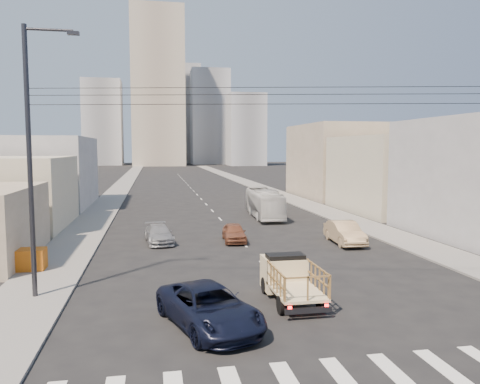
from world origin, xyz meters
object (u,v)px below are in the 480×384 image
object	(u,v)px
flatbed_pickup	(291,276)
city_bus	(264,203)
streetlamp_left	(32,155)
sedan_tan	(345,233)
sedan_grey	(159,234)
navy_pickup	(209,307)
crate_stack	(28,259)
sedan_brown	(234,233)

from	to	relation	value
flatbed_pickup	city_bus	world-z (taller)	city_bus
streetlamp_left	sedan_tan	bearing A→B (deg)	25.82
sedan_tan	streetlamp_left	world-z (taller)	streetlamp_left
sedan_grey	streetlamp_left	xyz separation A→B (m)	(-5.51, -11.56, 5.80)
flatbed_pickup	sedan_tan	distance (m)	13.45
flatbed_pickup	streetlamp_left	world-z (taller)	streetlamp_left
sedan_tan	streetlamp_left	distance (m)	21.23
city_bus	sedan_grey	xyz separation A→B (m)	(-10.30, -10.87, -0.73)
navy_pickup	sedan_tan	world-z (taller)	sedan_tan
city_bus	crate_stack	distance (m)	24.71
city_bus	sedan_brown	xyz separation A→B (m)	(-4.94, -11.34, -0.71)
sedan_tan	crate_stack	distance (m)	20.42
sedan_brown	sedan_tan	world-z (taller)	sedan_tan
crate_stack	sedan_brown	bearing A→B (deg)	26.31
sedan_brown	city_bus	bearing A→B (deg)	69.98
flatbed_pickup	sedan_brown	xyz separation A→B (m)	(-0.22, 13.44, -0.44)
flatbed_pickup	city_bus	bearing A→B (deg)	79.22
flatbed_pickup	crate_stack	bearing A→B (deg)	150.21
city_bus	sedan_grey	distance (m)	14.99
sedan_brown	streetlamp_left	distance (m)	16.57
navy_pickup	streetlamp_left	distance (m)	10.31
navy_pickup	city_bus	xyz separation A→B (m)	(8.63, 27.19, 0.59)
streetlamp_left	sedan_brown	bearing A→B (deg)	45.56
sedan_tan	sedan_brown	bearing A→B (deg)	167.18
sedan_tan	sedan_grey	world-z (taller)	sedan_tan
navy_pickup	crate_stack	size ratio (longest dim) A/B	3.09
sedan_tan	streetlamp_left	xyz separation A→B (m)	(-18.42, -8.92, 5.65)
flatbed_pickup	sedan_grey	distance (m)	14.99
sedan_brown	crate_stack	distance (m)	13.92
city_bus	crate_stack	size ratio (longest dim) A/B	5.44
sedan_brown	streetlamp_left	bearing A→B (deg)	-130.94
city_bus	sedan_brown	bearing A→B (deg)	-110.47
city_bus	sedan_tan	size ratio (longest dim) A/B	2.04
city_bus	crate_stack	bearing A→B (deg)	-131.79
sedan_grey	city_bus	bearing A→B (deg)	39.96
crate_stack	sedan_tan	bearing A→B (deg)	11.29
city_bus	streetlamp_left	distance (m)	27.91
navy_pickup	city_bus	size ratio (longest dim) A/B	0.57
navy_pickup	crate_stack	distance (m)	13.07
sedan_brown	flatbed_pickup	bearing A→B (deg)	-85.58
streetlamp_left	crate_stack	distance (m)	7.73
streetlamp_left	crate_stack	bearing A→B (deg)	108.08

